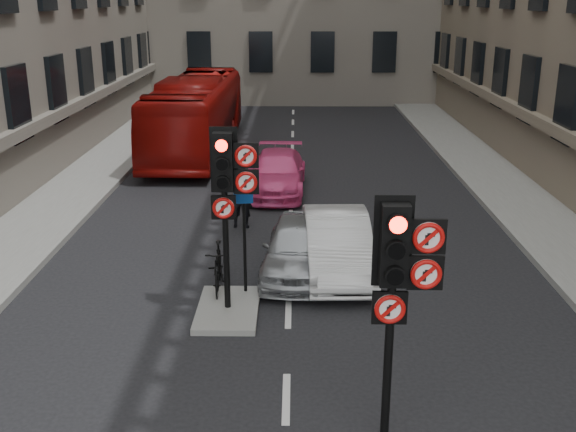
{
  "coord_description": "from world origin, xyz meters",
  "views": [
    {
      "loc": [
        0.13,
        -7.09,
        5.99
      ],
      "look_at": [
        0.01,
        3.23,
        2.6
      ],
      "focal_mm": 42.0,
      "sensor_mm": 36.0,
      "label": 1
    }
  ],
  "objects_px": {
    "signal_far": "(229,181)",
    "car_white": "(337,243)",
    "signal_near": "(399,271)",
    "motorcycle": "(218,268)",
    "info_sign": "(244,226)",
    "motorcyclist": "(240,196)",
    "car_pink": "(277,173)",
    "bus_red": "(196,115)",
    "car_silver": "(298,247)"
  },
  "relations": [
    {
      "from": "signal_near",
      "to": "car_pink",
      "type": "distance_m",
      "value": 12.95
    },
    {
      "from": "car_pink",
      "to": "motorcycle",
      "type": "height_order",
      "value": "car_pink"
    },
    {
      "from": "signal_near",
      "to": "car_white",
      "type": "bearing_deg",
      "value": 93.86
    },
    {
      "from": "signal_near",
      "to": "motorcycle",
      "type": "height_order",
      "value": "signal_near"
    },
    {
      "from": "bus_red",
      "to": "car_pink",
      "type": "bearing_deg",
      "value": -58.55
    },
    {
      "from": "signal_far",
      "to": "motorcyclist",
      "type": "height_order",
      "value": "signal_far"
    },
    {
      "from": "info_sign",
      "to": "bus_red",
      "type": "bearing_deg",
      "value": 93.56
    },
    {
      "from": "signal_far",
      "to": "bus_red",
      "type": "xyz_separation_m",
      "value": [
        -2.7,
        14.4,
        -1.22
      ]
    },
    {
      "from": "car_silver",
      "to": "bus_red",
      "type": "relative_size",
      "value": 0.34
    },
    {
      "from": "bus_red",
      "to": "motorcyclist",
      "type": "height_order",
      "value": "bus_red"
    },
    {
      "from": "car_white",
      "to": "motorcycle",
      "type": "relative_size",
      "value": 2.44
    },
    {
      "from": "car_white",
      "to": "car_pink",
      "type": "height_order",
      "value": "car_white"
    },
    {
      "from": "motorcycle",
      "to": "info_sign",
      "type": "xyz_separation_m",
      "value": [
        0.6,
        -0.33,
        1.06
      ]
    },
    {
      "from": "signal_near",
      "to": "motorcycle",
      "type": "bearing_deg",
      "value": 120.46
    },
    {
      "from": "signal_near",
      "to": "car_white",
      "type": "xyz_separation_m",
      "value": [
        -0.41,
        6.13,
        -1.91
      ]
    },
    {
      "from": "signal_near",
      "to": "signal_far",
      "type": "bearing_deg",
      "value": 123.02
    },
    {
      "from": "car_silver",
      "to": "car_pink",
      "type": "distance_m",
      "value": 6.68
    },
    {
      "from": "signal_near",
      "to": "motorcycle",
      "type": "distance_m",
      "value": 6.24
    },
    {
      "from": "motorcycle",
      "to": "info_sign",
      "type": "distance_m",
      "value": 1.26
    },
    {
      "from": "bus_red",
      "to": "signal_far",
      "type": "bearing_deg",
      "value": -78.25
    },
    {
      "from": "signal_far",
      "to": "motorcycle",
      "type": "xyz_separation_m",
      "value": [
        -0.38,
        1.07,
        -2.2
      ]
    },
    {
      "from": "info_sign",
      "to": "motorcycle",
      "type": "bearing_deg",
      "value": 142.4
    },
    {
      "from": "bus_red",
      "to": "car_silver",
      "type": "bearing_deg",
      "value": -70.96
    },
    {
      "from": "signal_far",
      "to": "car_pink",
      "type": "height_order",
      "value": "signal_far"
    },
    {
      "from": "car_white",
      "to": "info_sign",
      "type": "height_order",
      "value": "info_sign"
    },
    {
      "from": "car_pink",
      "to": "motorcyclist",
      "type": "distance_m",
      "value": 3.62
    },
    {
      "from": "car_white",
      "to": "bus_red",
      "type": "height_order",
      "value": "bus_red"
    },
    {
      "from": "car_white",
      "to": "car_pink",
      "type": "bearing_deg",
      "value": 101.33
    },
    {
      "from": "info_sign",
      "to": "car_pink",
      "type": "bearing_deg",
      "value": 78.31
    },
    {
      "from": "car_white",
      "to": "motorcyclist",
      "type": "distance_m",
      "value": 3.88
    },
    {
      "from": "car_white",
      "to": "bus_red",
      "type": "relative_size",
      "value": 0.38
    },
    {
      "from": "car_white",
      "to": "motorcyclist",
      "type": "bearing_deg",
      "value": 126.77
    },
    {
      "from": "signal_far",
      "to": "bus_red",
      "type": "bearing_deg",
      "value": 100.6
    },
    {
      "from": "signal_far",
      "to": "car_white",
      "type": "relative_size",
      "value": 0.88
    },
    {
      "from": "car_white",
      "to": "motorcyclist",
      "type": "xyz_separation_m",
      "value": [
        -2.42,
        3.03,
        0.22
      ]
    },
    {
      "from": "bus_red",
      "to": "info_sign",
      "type": "height_order",
      "value": "bus_red"
    },
    {
      "from": "car_silver",
      "to": "motorcycle",
      "type": "distance_m",
      "value": 1.93
    },
    {
      "from": "info_sign",
      "to": "car_silver",
      "type": "bearing_deg",
      "value": 40.85
    },
    {
      "from": "signal_far",
      "to": "info_sign",
      "type": "relative_size",
      "value": 1.6
    },
    {
      "from": "signal_far",
      "to": "car_silver",
      "type": "height_order",
      "value": "signal_far"
    },
    {
      "from": "motorcyclist",
      "to": "info_sign",
      "type": "height_order",
      "value": "info_sign"
    },
    {
      "from": "car_white",
      "to": "motorcycle",
      "type": "height_order",
      "value": "car_white"
    },
    {
      "from": "signal_near",
      "to": "motorcyclist",
      "type": "xyz_separation_m",
      "value": [
        -2.83,
        9.15,
        -1.69
      ]
    },
    {
      "from": "car_white",
      "to": "motorcycle",
      "type": "xyz_separation_m",
      "value": [
        -2.57,
        -1.06,
        -0.17
      ]
    },
    {
      "from": "car_white",
      "to": "car_pink",
      "type": "relative_size",
      "value": 0.95
    },
    {
      "from": "car_white",
      "to": "motorcyclist",
      "type": "relative_size",
      "value": 2.29
    },
    {
      "from": "motorcycle",
      "to": "motorcyclist",
      "type": "height_order",
      "value": "motorcyclist"
    },
    {
      "from": "car_pink",
      "to": "motorcycle",
      "type": "relative_size",
      "value": 2.57
    },
    {
      "from": "bus_red",
      "to": "motorcycle",
      "type": "bearing_deg",
      "value": -79.0
    },
    {
      "from": "signal_far",
      "to": "car_white",
      "type": "distance_m",
      "value": 3.67
    }
  ]
}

